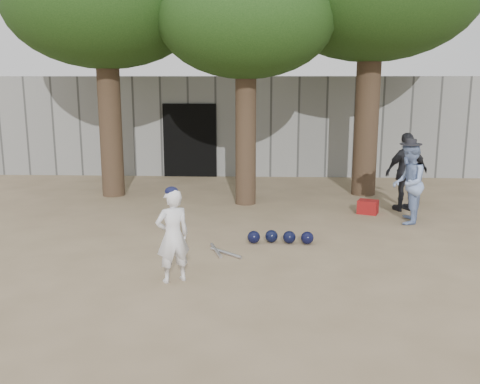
{
  "coord_description": "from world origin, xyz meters",
  "views": [
    {
      "loc": [
        0.98,
        -8.22,
        2.89
      ],
      "look_at": [
        0.6,
        1.0,
        0.95
      ],
      "focal_mm": 40.0,
      "sensor_mm": 36.0,
      "label": 1
    }
  ],
  "objects_px": {
    "spectator_blue": "(408,183)",
    "spectator_dark": "(407,172)",
    "red_bag": "(368,207)",
    "boy_player": "(173,236)"
  },
  "relations": [
    {
      "from": "spectator_dark",
      "to": "red_bag",
      "type": "distance_m",
      "value": 1.2
    },
    {
      "from": "spectator_dark",
      "to": "boy_player",
      "type": "bearing_deg",
      "value": 26.05
    },
    {
      "from": "spectator_blue",
      "to": "spectator_dark",
      "type": "relative_size",
      "value": 0.94
    },
    {
      "from": "boy_player",
      "to": "red_bag",
      "type": "height_order",
      "value": "boy_player"
    },
    {
      "from": "spectator_dark",
      "to": "red_bag",
      "type": "relative_size",
      "value": 4.19
    },
    {
      "from": "spectator_blue",
      "to": "red_bag",
      "type": "height_order",
      "value": "spectator_blue"
    },
    {
      "from": "spectator_blue",
      "to": "red_bag",
      "type": "relative_size",
      "value": 3.96
    },
    {
      "from": "spectator_blue",
      "to": "spectator_dark",
      "type": "distance_m",
      "value": 1.12
    },
    {
      "from": "boy_player",
      "to": "spectator_blue",
      "type": "xyz_separation_m",
      "value": [
        4.26,
        3.44,
        0.14
      ]
    },
    {
      "from": "red_bag",
      "to": "spectator_blue",
      "type": "bearing_deg",
      "value": -49.79
    }
  ]
}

